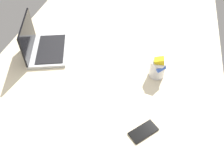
% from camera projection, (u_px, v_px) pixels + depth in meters
% --- Properties ---
extents(bed_mattress, '(1.80, 1.40, 0.18)m').
position_uv_depth(bed_mattress, '(114.00, 56.00, 1.66)').
color(bed_mattress, beige).
rests_on(bed_mattress, ground).
extents(laptop, '(0.39, 0.32, 0.23)m').
position_uv_depth(laptop, '(43.00, 46.00, 1.52)').
color(laptop, '#B7BABC').
rests_on(laptop, bed_mattress).
extents(snack_cup, '(0.10, 0.09, 0.14)m').
position_uv_depth(snack_cup, '(157.00, 68.00, 1.36)').
color(snack_cup, silver).
rests_on(snack_cup, bed_mattress).
extents(cell_phone, '(0.15, 0.14, 0.01)m').
position_uv_depth(cell_phone, '(143.00, 131.00, 1.13)').
color(cell_phone, black).
rests_on(cell_phone, bed_mattress).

